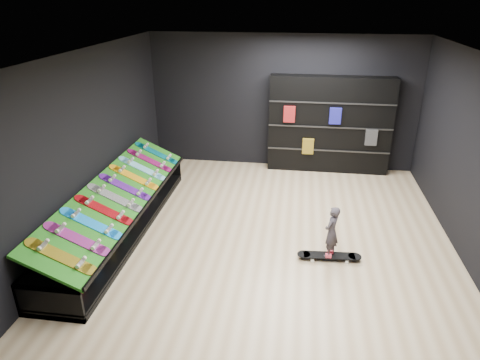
# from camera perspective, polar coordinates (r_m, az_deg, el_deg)

# --- Properties ---
(floor) EXTENTS (6.00, 7.00, 0.01)m
(floor) POSITION_cam_1_polar(r_m,az_deg,el_deg) (7.19, 3.76, -8.19)
(floor) COLOR tan
(floor) RESTS_ON ground
(ceiling) EXTENTS (6.00, 7.00, 0.01)m
(ceiling) POSITION_cam_1_polar(r_m,az_deg,el_deg) (6.15, 4.54, 16.25)
(ceiling) COLOR white
(ceiling) RESTS_ON ground
(wall_back) EXTENTS (6.00, 0.02, 3.00)m
(wall_back) POSITION_cam_1_polar(r_m,az_deg,el_deg) (9.86, 5.69, 10.23)
(wall_back) COLOR black
(wall_back) RESTS_ON ground
(wall_front) EXTENTS (6.00, 0.02, 3.00)m
(wall_front) POSITION_cam_1_polar(r_m,az_deg,el_deg) (3.48, -0.50, -17.61)
(wall_front) COLOR black
(wall_front) RESTS_ON ground
(wall_left) EXTENTS (0.02, 7.00, 3.00)m
(wall_left) POSITION_cam_1_polar(r_m,az_deg,el_deg) (7.34, -20.00, 4.07)
(wall_left) COLOR black
(wall_left) RESTS_ON ground
(wall_right) EXTENTS (0.02, 7.00, 3.00)m
(wall_right) POSITION_cam_1_polar(r_m,az_deg,el_deg) (7.00, 29.39, 1.44)
(wall_right) COLOR black
(wall_right) RESTS_ON ground
(display_rack) EXTENTS (0.90, 4.50, 0.50)m
(display_rack) POSITION_cam_1_polar(r_m,az_deg,el_deg) (7.64, -15.69, -4.87)
(display_rack) COLOR black
(display_rack) RESTS_ON ground
(turf_ramp) EXTENTS (0.92, 4.50, 0.46)m
(turf_ramp) POSITION_cam_1_polar(r_m,az_deg,el_deg) (7.41, -15.72, -1.77)
(turf_ramp) COLOR #17600F
(turf_ramp) RESTS_ON display_rack
(back_shelving) EXTENTS (2.69, 0.31, 2.15)m
(back_shelving) POSITION_cam_1_polar(r_m,az_deg,el_deg) (9.81, 11.85, 7.20)
(back_shelving) COLOR black
(back_shelving) RESTS_ON ground
(floor_skateboard) EXTENTS (0.99, 0.28, 0.09)m
(floor_skateboard) POSITION_cam_1_polar(r_m,az_deg,el_deg) (6.85, 11.78, -10.03)
(floor_skateboard) COLOR black
(floor_skateboard) RESTS_ON ground
(child) EXTENTS (0.20, 0.23, 0.50)m
(child) POSITION_cam_1_polar(r_m,az_deg,el_deg) (6.69, 11.99, -7.96)
(child) COLOR black
(child) RESTS_ON floor_skateboard
(display_board_0) EXTENTS (0.93, 0.22, 0.50)m
(display_board_0) POSITION_cam_1_polar(r_m,az_deg,el_deg) (5.93, -22.75, -9.37)
(display_board_0) COLOR yellow
(display_board_0) RESTS_ON turf_ramp
(display_board_1) EXTENTS (0.93, 0.22, 0.50)m
(display_board_1) POSITION_cam_1_polar(r_m,az_deg,el_deg) (6.24, -20.87, -7.34)
(display_board_1) COLOR #2626BF
(display_board_1) RESTS_ON turf_ramp
(display_board_2) EXTENTS (0.93, 0.22, 0.50)m
(display_board_2) POSITION_cam_1_polar(r_m,az_deg,el_deg) (6.56, -19.19, -5.50)
(display_board_2) COLOR blue
(display_board_2) RESTS_ON turf_ramp
(display_board_3) EXTENTS (0.93, 0.22, 0.50)m
(display_board_3) POSITION_cam_1_polar(r_m,az_deg,el_deg) (6.89, -17.67, -3.82)
(display_board_3) COLOR red
(display_board_3) RESTS_ON turf_ramp
(display_board_4) EXTENTS (0.93, 0.22, 0.50)m
(display_board_4) POSITION_cam_1_polar(r_m,az_deg,el_deg) (7.22, -16.30, -2.30)
(display_board_4) COLOR black
(display_board_4) RESTS_ON turf_ramp
(display_board_5) EXTENTS (0.93, 0.22, 0.50)m
(display_board_5) POSITION_cam_1_polar(r_m,az_deg,el_deg) (7.57, -15.05, -0.91)
(display_board_5) COLOR purple
(display_board_5) RESTS_ON turf_ramp
(display_board_6) EXTENTS (0.93, 0.22, 0.50)m
(display_board_6) POSITION_cam_1_polar(r_m,az_deg,el_deg) (7.93, -13.91, 0.35)
(display_board_6) COLOR orange
(display_board_6) RESTS_ON turf_ramp
(display_board_7) EXTENTS (0.93, 0.22, 0.50)m
(display_board_7) POSITION_cam_1_polar(r_m,az_deg,el_deg) (8.29, -12.88, 1.51)
(display_board_7) COLOR #0CB2E5
(display_board_7) RESTS_ON turf_ramp
(display_board_8) EXTENTS (0.93, 0.22, 0.50)m
(display_board_8) POSITION_cam_1_polar(r_m,az_deg,el_deg) (8.65, -11.93, 2.56)
(display_board_8) COLOR #E5198C
(display_board_8) RESTS_ON turf_ramp
(display_board_9) EXTENTS (0.93, 0.22, 0.50)m
(display_board_9) POSITION_cam_1_polar(r_m,az_deg,el_deg) (9.02, -11.05, 3.53)
(display_board_9) COLOR #0C8C99
(display_board_9) RESTS_ON turf_ramp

